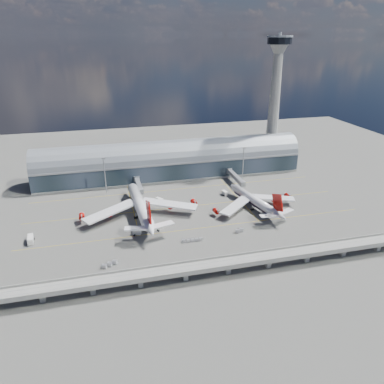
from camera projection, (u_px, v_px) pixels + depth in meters
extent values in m
plane|color=#474744|center=(197.00, 220.00, 220.67)|extent=(500.00, 500.00, 0.00)
cube|color=gold|center=(201.00, 228.00, 211.73)|extent=(200.00, 0.25, 0.01)
cube|color=gold|center=(189.00, 206.00, 238.53)|extent=(200.00, 0.25, 0.01)
cube|color=gold|center=(179.00, 189.00, 265.33)|extent=(200.00, 0.25, 0.01)
cube|color=gold|center=(132.00, 206.00, 239.52)|extent=(0.25, 80.00, 0.01)
cube|color=gold|center=(235.00, 195.00, 255.41)|extent=(0.25, 80.00, 0.01)
cube|color=#1D2930|center=(171.00, 167.00, 287.64)|extent=(200.00, 28.00, 14.00)
cylinder|color=gray|center=(171.00, 158.00, 284.92)|extent=(200.00, 28.00, 28.00)
cube|color=gray|center=(174.00, 164.00, 272.41)|extent=(200.00, 1.00, 1.20)
cube|color=gray|center=(171.00, 175.00, 290.12)|extent=(200.00, 30.00, 1.20)
cube|color=gray|center=(269.00, 160.00, 312.56)|extent=(18.00, 18.00, 8.00)
cone|color=gray|center=(274.00, 111.00, 296.66)|extent=(10.00, 10.00, 90.00)
cone|color=gray|center=(279.00, 48.00, 278.44)|extent=(16.00, 16.00, 8.00)
cylinder|color=black|center=(280.00, 41.00, 276.50)|extent=(18.00, 18.00, 5.00)
cylinder|color=gray|center=(280.00, 36.00, 275.34)|extent=(19.00, 19.00, 1.50)
cylinder|color=gray|center=(280.00, 34.00, 274.75)|extent=(2.40, 2.40, 3.00)
cube|color=gray|center=(228.00, 263.00, 169.40)|extent=(220.00, 8.50, 1.20)
cube|color=gray|center=(231.00, 266.00, 165.40)|extent=(220.00, 0.40, 1.20)
cube|color=gray|center=(225.00, 256.00, 172.55)|extent=(220.00, 0.40, 1.20)
cube|color=gray|center=(229.00, 264.00, 167.81)|extent=(220.00, 0.12, 0.12)
cube|color=gray|center=(227.00, 260.00, 170.49)|extent=(220.00, 0.12, 0.12)
cube|color=gray|center=(42.00, 296.00, 152.40)|extent=(2.20, 2.20, 5.00)
cube|color=gray|center=(93.00, 289.00, 156.94)|extent=(2.20, 2.20, 5.00)
cube|color=gray|center=(140.00, 282.00, 161.48)|extent=(2.20, 2.20, 5.00)
cube|color=gray|center=(185.00, 275.00, 166.02)|extent=(2.20, 2.20, 5.00)
cube|color=gray|center=(228.00, 269.00, 170.56)|extent=(2.20, 2.20, 5.00)
cube|color=gray|center=(268.00, 263.00, 175.10)|extent=(2.20, 2.20, 5.00)
cube|color=gray|center=(307.00, 257.00, 179.64)|extent=(2.20, 2.20, 5.00)
cube|color=gray|center=(343.00, 251.00, 184.18)|extent=(2.20, 2.20, 5.00)
cube|color=gray|center=(378.00, 246.00, 188.72)|extent=(2.20, 2.20, 5.00)
cylinder|color=gray|center=(105.00, 176.00, 253.61)|extent=(0.70, 0.70, 25.00)
cube|color=gray|center=(103.00, 158.00, 248.68)|extent=(3.00, 0.40, 1.00)
cylinder|color=gray|center=(243.00, 165.00, 276.31)|extent=(0.70, 0.70, 25.00)
cube|color=gray|center=(244.00, 148.00, 271.38)|extent=(3.00, 0.40, 1.00)
cylinder|color=white|center=(140.00, 205.00, 224.81)|extent=(9.39, 56.25, 6.76)
cone|color=white|center=(132.00, 186.00, 252.28)|extent=(7.15, 8.75, 6.76)
cone|color=white|center=(150.00, 229.00, 195.15)|extent=(7.35, 12.97, 6.76)
cube|color=#AC0C07|center=(149.00, 212.00, 194.70)|extent=(1.33, 12.64, 13.98)
cube|color=white|center=(110.00, 211.00, 218.52)|extent=(33.58, 24.64, 2.73)
cube|color=white|center=(169.00, 204.00, 228.03)|extent=(34.38, 22.18, 2.73)
cylinder|color=#AC0C07|center=(109.00, 213.00, 220.94)|extent=(3.62, 5.43, 3.38)
cylinder|color=#AC0C07|center=(82.00, 216.00, 216.72)|extent=(3.62, 5.43, 3.38)
cylinder|color=#AC0C07|center=(170.00, 205.00, 230.80)|extent=(3.62, 5.43, 3.38)
cylinder|color=#AC0C07|center=(194.00, 202.00, 235.03)|extent=(3.62, 5.43, 3.38)
cylinder|color=gray|center=(135.00, 200.00, 244.14)|extent=(0.53, 0.53, 3.17)
cylinder|color=gray|center=(136.00, 216.00, 222.10)|extent=(0.63, 0.63, 3.17)
cylinder|color=gray|center=(147.00, 215.00, 223.92)|extent=(0.63, 0.63, 3.17)
cylinder|color=black|center=(136.00, 218.00, 222.49)|extent=(2.39, 1.69, 1.58)
cylinder|color=black|center=(147.00, 216.00, 224.31)|extent=(2.39, 1.69, 1.58)
cylinder|color=white|center=(253.00, 200.00, 235.26)|extent=(13.57, 43.43, 5.19)
cone|color=white|center=(233.00, 187.00, 255.47)|extent=(6.49, 8.03, 5.19)
cone|color=white|center=(279.00, 215.00, 213.29)|extent=(7.19, 11.54, 5.19)
cube|color=#AC0C07|center=(278.00, 203.00, 212.88)|extent=(2.71, 10.61, 11.84)
cube|color=white|center=(236.00, 206.00, 228.48)|extent=(25.41, 22.63, 2.22)
cube|color=white|center=(273.00, 198.00, 239.62)|extent=(27.90, 14.60, 2.22)
cylinder|color=black|center=(253.00, 202.00, 235.82)|extent=(11.94, 38.93, 4.41)
cylinder|color=#AC0C07|center=(233.00, 207.00, 230.39)|extent=(3.68, 4.95, 2.86)
cylinder|color=#AC0C07|center=(216.00, 211.00, 225.43)|extent=(3.68, 4.95, 2.86)
cylinder|color=#AC0C07|center=(272.00, 199.00, 241.94)|extent=(3.68, 4.95, 2.86)
cylinder|color=#AC0C07|center=(287.00, 196.00, 246.89)|extent=(3.68, 4.95, 2.86)
cylinder|color=gray|center=(240.00, 197.00, 249.47)|extent=(0.45, 0.45, 2.68)
cylinder|color=gray|center=(252.00, 208.00, 232.68)|extent=(0.54, 0.54, 2.68)
cylinder|color=gray|center=(260.00, 207.00, 234.95)|extent=(0.54, 0.54, 2.68)
cylinder|color=black|center=(252.00, 209.00, 233.01)|extent=(2.19, 1.70, 1.34)
cylinder|color=black|center=(260.00, 208.00, 235.28)|extent=(2.19, 1.70, 1.34)
cube|color=gray|center=(139.00, 185.00, 258.75)|extent=(3.00, 24.00, 3.00)
cube|color=gray|center=(141.00, 191.00, 248.03)|extent=(3.60, 3.60, 3.40)
cylinder|color=gray|center=(137.00, 179.00, 269.47)|extent=(4.40, 4.40, 4.00)
cylinder|color=gray|center=(141.00, 196.00, 249.39)|extent=(0.50, 0.50, 3.40)
cylinder|color=black|center=(141.00, 198.00, 249.91)|extent=(1.40, 0.80, 0.80)
cube|color=gray|center=(236.00, 177.00, 272.99)|extent=(3.00, 28.00, 3.00)
cube|color=gray|center=(243.00, 184.00, 260.49)|extent=(3.60, 3.60, 3.40)
cylinder|color=gray|center=(229.00, 171.00, 285.50)|extent=(4.40, 4.40, 4.00)
cylinder|color=gray|center=(242.00, 188.00, 261.84)|extent=(0.50, 0.50, 3.40)
cylinder|color=black|center=(242.00, 190.00, 262.37)|extent=(1.40, 0.80, 0.80)
cube|color=silver|center=(30.00, 239.00, 196.41)|extent=(3.36, 8.24, 2.98)
cylinder|color=black|center=(32.00, 239.00, 199.26)|extent=(2.95, 1.29, 1.03)
cylinder|color=black|center=(30.00, 244.00, 194.58)|extent=(2.95, 1.29, 1.03)
cube|color=silver|center=(137.00, 232.00, 204.14)|extent=(4.96, 3.67, 2.34)
cylinder|color=black|center=(139.00, 233.00, 205.35)|extent=(1.63, 2.39, 0.81)
cylinder|color=black|center=(135.00, 235.00, 203.74)|extent=(1.63, 2.39, 0.81)
cube|color=silver|center=(154.00, 228.00, 208.14)|extent=(7.91, 4.55, 2.47)
cylinder|color=black|center=(158.00, 230.00, 208.37)|extent=(1.59, 2.53, 0.86)
cylinder|color=black|center=(149.00, 230.00, 208.75)|extent=(1.59, 2.53, 0.86)
cube|color=silver|center=(267.00, 212.00, 227.93)|extent=(2.84, 5.88, 2.45)
cylinder|color=black|center=(266.00, 212.00, 229.91)|extent=(2.44, 1.13, 0.85)
cylinder|color=black|center=(269.00, 214.00, 226.80)|extent=(2.44, 1.13, 0.85)
cube|color=silver|center=(225.00, 193.00, 254.88)|extent=(2.99, 5.22, 2.56)
cylinder|color=black|center=(224.00, 193.00, 256.77)|extent=(2.57, 1.25, 0.89)
cylinder|color=black|center=(225.00, 195.00, 253.87)|extent=(2.57, 1.25, 0.89)
cube|color=silver|center=(160.00, 200.00, 244.30)|extent=(4.83, 5.65, 2.36)
cylinder|color=black|center=(161.00, 200.00, 246.20)|extent=(2.32, 1.97, 0.82)
cylinder|color=black|center=(158.00, 202.00, 243.20)|extent=(2.32, 1.97, 0.82)
cube|color=gray|center=(104.00, 268.00, 175.16)|extent=(3.04, 2.62, 0.32)
cube|color=#BBBCC1|center=(104.00, 266.00, 174.83)|extent=(2.61, 2.34, 1.60)
cube|color=gray|center=(110.00, 266.00, 176.76)|extent=(3.04, 2.62, 0.32)
cube|color=#BBBCC1|center=(110.00, 264.00, 176.43)|extent=(2.61, 2.34, 1.60)
cube|color=gray|center=(115.00, 263.00, 178.36)|extent=(3.04, 2.62, 0.32)
cube|color=#BBBCC1|center=(115.00, 262.00, 178.03)|extent=(2.61, 2.34, 1.60)
cube|color=gray|center=(184.00, 242.00, 196.93)|extent=(2.16, 1.48, 0.26)
cube|color=#BBBCC1|center=(184.00, 241.00, 196.66)|extent=(1.80, 1.38, 1.32)
cube|color=gray|center=(188.00, 242.00, 197.38)|extent=(2.16, 1.48, 0.26)
cube|color=#BBBCC1|center=(188.00, 240.00, 197.11)|extent=(1.80, 1.38, 1.32)
cube|color=gray|center=(192.00, 241.00, 197.83)|extent=(2.16, 1.48, 0.26)
cube|color=#BBBCC1|center=(192.00, 240.00, 197.56)|extent=(1.80, 1.38, 1.32)
cube|color=gray|center=(197.00, 241.00, 198.28)|extent=(2.16, 1.48, 0.26)
cube|color=#BBBCC1|center=(197.00, 239.00, 198.01)|extent=(1.80, 1.38, 1.32)
cube|color=gray|center=(201.00, 240.00, 198.73)|extent=(2.16, 1.48, 0.26)
cube|color=#BBBCC1|center=(201.00, 239.00, 198.46)|extent=(1.80, 1.38, 1.32)
cube|color=gray|center=(237.00, 232.00, 206.51)|extent=(2.89, 2.32, 0.32)
cube|color=#BBBCC1|center=(238.00, 231.00, 206.18)|extent=(2.46, 2.10, 1.58)
cube|color=gray|center=(241.00, 231.00, 207.79)|extent=(2.89, 2.32, 0.32)
cube|color=#BBBCC1|center=(241.00, 230.00, 207.46)|extent=(2.46, 2.10, 1.58)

